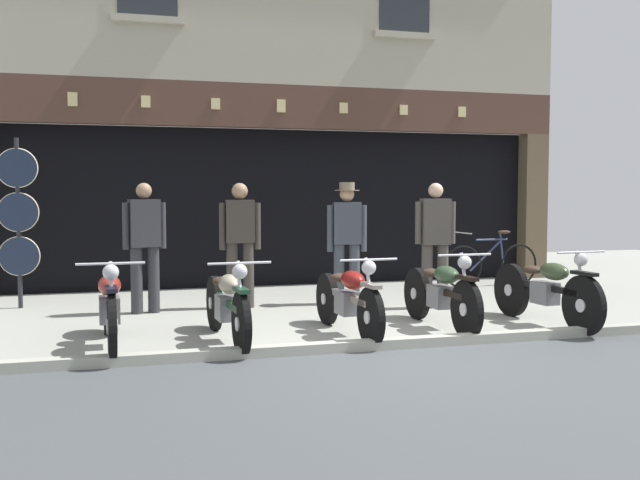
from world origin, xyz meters
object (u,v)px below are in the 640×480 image
Objects in this scene: motorcycle_left at (109,305)px; assistant_far_right at (435,239)px; motorcycle_center_right at (441,292)px; shopkeeper_center at (240,239)px; advert_board_far at (451,173)px; salesman_left at (145,241)px; leaning_bicycle at (492,264)px; tyre_sign_pole at (18,214)px; advert_board_near at (402,178)px; motorcycle_center at (348,298)px; motorcycle_center_left at (227,303)px; salesman_right at (347,236)px; motorcycle_right at (546,289)px.

motorcycle_left is 1.24× the size of assistant_far_right.
shopkeeper_center reaches higher than motorcycle_center_right.
motorcycle_left is at bearing -143.11° from advert_board_far.
salesman_left is 5.84m from leaning_bicycle.
leaning_bicycle is (5.68, 1.20, -0.56)m from salesman_left.
advert_board_far reaches higher than tyre_sign_pole.
advert_board_near is 0.52× the size of leaning_bicycle.
motorcycle_center is at bearing 177.48° from motorcycle_left.
advert_board_far is (5.51, 2.40, 0.97)m from salesman_left.
tyre_sign_pole reaches higher than assistant_far_right.
advert_board_near is (6.17, 1.50, 0.54)m from tyre_sign_pole.
motorcycle_center_right is (2.48, 0.08, 0.01)m from motorcycle_center_left.
assistant_far_right is at bearing 161.18° from salesman_left.
motorcycle_left is 4.53m from assistant_far_right.
leaning_bicycle is at bearing -128.34° from assistant_far_right.
salesman_right is (2.77, 0.07, 0.01)m from salesman_left.
tyre_sign_pole reaches higher than motorcycle_center.
motorcycle_center is at bearing -39.66° from tyre_sign_pole.
advert_board_far is (1.03, 4.63, 1.47)m from motorcycle_right.
motorcycle_center_right is at bearing 75.13° from assistant_far_right.
salesman_left is at bearing 9.15° from shopkeeper_center.
motorcycle_right is 1.19× the size of salesman_right.
advert_board_near is (2.51, 4.54, 1.40)m from motorcycle_center.
salesman_right is (0.71, 2.21, 0.53)m from motorcycle_center.
motorcycle_right is at bearing 172.73° from motorcycle_center_right.
advert_board_near reaches higher than leaning_bicycle.
salesman_left is 5.23m from advert_board_near.
motorcycle_center_right is 5.24m from advert_board_far.
advert_board_near is at bearing 38.60° from leaning_bicycle.
assistant_far_right is at bearing -141.11° from motorcycle_center.
assistant_far_right is 2.69m from leaning_bicycle.
motorcycle_center_left is at bearing 99.05° from salesman_left.
shopkeeper_center is at bearing -48.31° from motorcycle_center_right.
motorcycle_center is 2.12× the size of advert_board_near.
motorcycle_left is at bearing -5.49° from motorcycle_center_left.
advert_board_near is at bearing -132.49° from motorcycle_center_left.
advert_board_far reaches higher than motorcycle_center.
salesman_right reaches higher than motorcycle_center.
salesman_left reaches higher than leaning_bicycle.
advert_board_near reaches higher than shopkeeper_center.
motorcycle_center_left is at bearing -136.47° from advert_board_far.
motorcycle_right is 2.19× the size of advert_board_near.
tyre_sign_pole reaches higher than salesman_right.
advert_board_near is (1.80, 2.33, 0.87)m from salesman_right.
salesman_right is at bearing -176.35° from shopkeeper_center.
motorcycle_center_left is 1.34m from motorcycle_center.
shopkeeper_center is at bearing -39.20° from motorcycle_right.
assistant_far_right is at bearing -104.29° from advert_board_near.
salesman_left is 0.74× the size of tyre_sign_pole.
tyre_sign_pole is 7.30m from advert_board_far.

